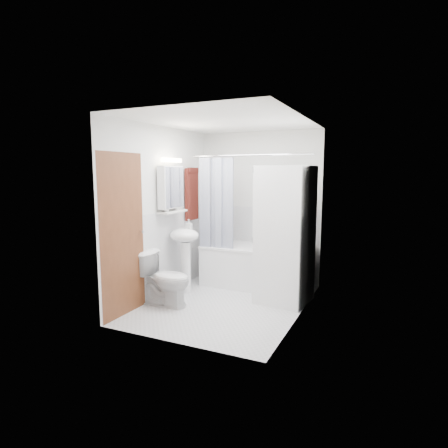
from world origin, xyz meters
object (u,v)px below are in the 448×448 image
at_px(bathtub, 256,264).
at_px(washer_dryer, 285,235).
at_px(sink, 185,245).
at_px(toilet, 165,279).

height_order(bathtub, washer_dryer, washer_dryer).
height_order(sink, toilet, sink).
height_order(bathtub, toilet, toilet).
xyz_separation_m(sink, toilet, (0.03, -0.58, -0.35)).
distance_m(bathtub, washer_dryer, 0.95).
height_order(washer_dryer, toilet, washer_dryer).
bearing_deg(toilet, bathtub, -33.27).
distance_m(bathtub, toilet, 1.54).
relative_size(washer_dryer, toilet, 2.56).
bearing_deg(bathtub, toilet, -122.14).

